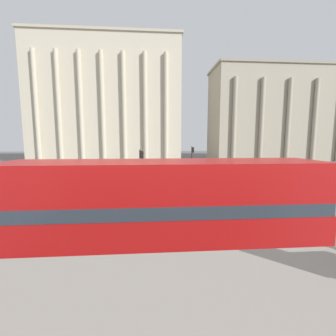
{
  "coord_description": "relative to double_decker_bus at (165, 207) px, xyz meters",
  "views": [
    {
      "loc": [
        -1.09,
        -2.25,
        4.66
      ],
      "look_at": [
        0.28,
        15.7,
        2.47
      ],
      "focal_mm": 24.0,
      "sensor_mm": 36.0,
      "label": 1
    }
  ],
  "objects": [
    {
      "name": "plaza_building_right",
      "position": [
        29.46,
        45.21,
        8.63
      ],
      "size": [
        30.87,
        11.86,
        21.66
      ],
      "color": "#A39984",
      "rests_on": "ground_plane"
    },
    {
      "name": "traffic_light_mid",
      "position": [
        -1.36,
        10.98,
        0.34
      ],
      "size": [
        0.42,
        0.24,
        3.9
      ],
      "color": "black",
      "rests_on": "ground_plane"
    },
    {
      "name": "double_decker_bus",
      "position": [
        0.0,
        0.0,
        0.0
      ],
      "size": [
        11.49,
        2.67,
        3.93
      ],
      "rotation": [
        0.0,
        0.0,
        0.12
      ],
      "color": "black",
      "rests_on": "ground_plane"
    },
    {
      "name": "plaza_building_left",
      "position": [
        -9.88,
        43.72,
        10.87
      ],
      "size": [
        31.92,
        11.95,
        26.18
      ],
      "color": "beige",
      "rests_on": "ground_plane"
    },
    {
      "name": "pedestrian_blue",
      "position": [
        6.31,
        26.42,
        -1.24
      ],
      "size": [
        0.32,
        0.32,
        1.68
      ],
      "rotation": [
        0.0,
        0.0,
        1.1
      ],
      "color": "#282B33",
      "rests_on": "ground_plane"
    },
    {
      "name": "traffic_light_far",
      "position": [
        4.71,
        19.91,
        0.37
      ],
      "size": [
        0.42,
        0.24,
        3.95
      ],
      "color": "black",
      "rests_on": "ground_plane"
    },
    {
      "name": "pedestrian_grey",
      "position": [
        1.6,
        23.24,
        -1.25
      ],
      "size": [
        0.32,
        0.32,
        1.67
      ],
      "rotation": [
        0.0,
        0.0,
        3.53
      ],
      "color": "#282B33",
      "rests_on": "ground_plane"
    },
    {
      "name": "traffic_light_near",
      "position": [
        -0.95,
        4.36,
        0.12
      ],
      "size": [
        0.42,
        0.24,
        3.54
      ],
      "color": "black",
      "rests_on": "ground_plane"
    }
  ]
}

